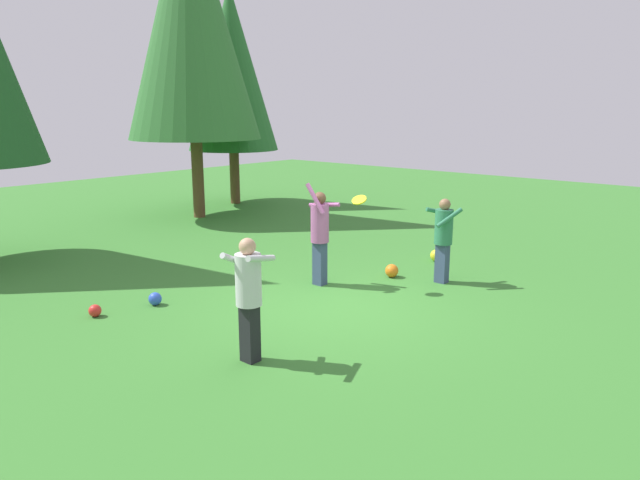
# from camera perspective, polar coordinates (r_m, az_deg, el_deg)

# --- Properties ---
(ground_plane) EXTENTS (40.00, 40.00, 0.00)m
(ground_plane) POSITION_cam_1_polar(r_m,az_deg,el_deg) (9.95, 1.41, -6.42)
(ground_plane) COLOR #387A2D
(person_thrower) EXTENTS (0.60, 0.61, 1.95)m
(person_thrower) POSITION_cam_1_polar(r_m,az_deg,el_deg) (10.83, -0.02, 1.02)
(person_thrower) COLOR #38476B
(person_thrower) RESTS_ON ground_plane
(person_catcher) EXTENTS (0.72, 0.70, 1.62)m
(person_catcher) POSITION_cam_1_polar(r_m,az_deg,el_deg) (11.23, 11.97, 0.62)
(person_catcher) COLOR #38476B
(person_catcher) RESTS_ON ground_plane
(person_bystander) EXTENTS (0.66, 0.60, 1.67)m
(person_bystander) POSITION_cam_1_polar(r_m,az_deg,el_deg) (7.60, -6.99, -4.81)
(person_bystander) COLOR black
(person_bystander) RESTS_ON ground_plane
(frisbee) EXTENTS (0.27, 0.29, 0.15)m
(frisbee) POSITION_cam_1_polar(r_m,az_deg,el_deg) (10.43, 3.84, 3.93)
(frisbee) COLOR yellow
(ball_yellow) EXTENTS (0.26, 0.26, 0.26)m
(ball_yellow) POSITION_cam_1_polar(r_m,az_deg,el_deg) (12.96, 11.27, -1.49)
(ball_yellow) COLOR yellow
(ball_yellow) RESTS_ON ground_plane
(ball_blue) EXTENTS (0.22, 0.22, 0.22)m
(ball_blue) POSITION_cam_1_polar(r_m,az_deg,el_deg) (10.32, -15.81, -5.55)
(ball_blue) COLOR blue
(ball_blue) RESTS_ON ground_plane
(ball_red) EXTENTS (0.20, 0.20, 0.20)m
(ball_red) POSITION_cam_1_polar(r_m,az_deg,el_deg) (10.08, -21.13, -6.46)
(ball_red) COLOR red
(ball_red) RESTS_ON ground_plane
(ball_orange) EXTENTS (0.26, 0.26, 0.26)m
(ball_orange) POSITION_cam_1_polar(r_m,az_deg,el_deg) (11.61, 7.03, -3.00)
(ball_orange) COLOR orange
(ball_orange) RESTS_ON ground_plane
(tree_right) EXTENTS (3.86, 3.86, 9.22)m
(tree_right) POSITION_cam_1_polar(r_m,az_deg,el_deg) (18.13, -12.54, 20.47)
(tree_right) COLOR brown
(tree_right) RESTS_ON ground_plane
(tree_far_right) EXTENTS (3.03, 3.03, 7.23)m
(tree_far_right) POSITION_cam_1_polar(r_m,az_deg,el_deg) (20.45, -8.67, 16.19)
(tree_far_right) COLOR brown
(tree_far_right) RESTS_ON ground_plane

